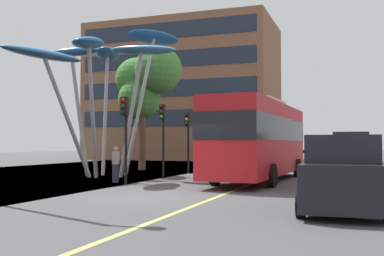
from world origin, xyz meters
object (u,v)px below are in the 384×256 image
traffic_light_kerb_near (125,121)px  traffic_light_island_mid (188,129)px  leaf_sculpture (99,58)px  traffic_light_opposite (230,132)px  pedestrian (116,164)px  car_parked_near (344,176)px  car_parked_mid (351,164)px  red_bus (260,137)px  traffic_light_kerb_far (163,124)px  car_parked_far (351,157)px

traffic_light_kerb_near → traffic_light_island_mid: size_ratio=1.05×
leaf_sculpture → traffic_light_kerb_near: (3.36, -3.46, -3.57)m
traffic_light_opposite → pedestrian: bearing=-94.2°
leaf_sculpture → traffic_light_opposite: (3.64, 13.17, -3.61)m
car_parked_near → car_parked_mid: 6.17m
traffic_light_island_mid → car_parked_mid: bearing=-37.4°
traffic_light_island_mid → car_parked_mid: size_ratio=0.93×
red_bus → traffic_light_kerb_far: 5.53m
traffic_light_kerb_far → traffic_light_island_mid: (0.36, 2.91, -0.18)m
traffic_light_island_mid → car_parked_far: 9.34m
car_parked_far → leaf_sculpture: bearing=-167.0°
traffic_light_kerb_near → car_parked_far: traffic_light_kerb_near is taller
car_parked_far → pedestrian: bearing=-151.1°
traffic_light_kerb_far → car_parked_mid: bearing=-23.3°
traffic_light_opposite → pedestrian: traffic_light_opposite is taller
leaf_sculpture → car_parked_far: size_ratio=2.57×
traffic_light_opposite → car_parked_far: bearing=-49.1°
traffic_light_kerb_far → traffic_light_island_mid: traffic_light_kerb_far is taller
traffic_light_kerb_near → car_parked_far: (9.16, 6.36, -1.64)m
car_parked_mid → car_parked_far: car_parked_far is taller
traffic_light_island_mid → traffic_light_opposite: size_ratio=0.96×
traffic_light_kerb_near → car_parked_mid: bearing=4.5°
pedestrian → traffic_light_kerb_far: bearing=81.8°
leaf_sculpture → traffic_light_opposite: bearing=74.6°
red_bus → traffic_light_island_mid: red_bus is taller
traffic_light_kerb_near → car_parked_far: bearing=34.8°
car_parked_far → red_bus: bearing=-148.5°
traffic_light_island_mid → car_parked_far: (9.11, -1.38, -1.51)m
car_parked_far → car_parked_near: bearing=-90.4°
traffic_light_kerb_far → car_parked_near: bearing=-47.6°
traffic_light_island_mid → car_parked_far: size_ratio=0.91×
traffic_light_kerb_near → pedestrian: bearing=137.3°
traffic_light_island_mid → car_parked_far: bearing=-8.6°
leaf_sculpture → traffic_light_kerb_near: leaf_sculpture is taller
leaf_sculpture → traffic_light_kerb_near: bearing=-45.8°
car_parked_near → pedestrian: car_parked_near is taller
car_parked_near → leaf_sculpture: bearing=144.4°
car_parked_near → traffic_light_kerb_near: bearing=149.0°
pedestrian → car_parked_far: bearing=28.9°
traffic_light_kerb_near → red_bus: bearing=37.2°
red_bus → traffic_light_kerb_far: bearing=169.9°
traffic_light_opposite → traffic_light_kerb_near: bearing=-90.9°
red_bus → traffic_light_kerb_far: (-5.40, 0.96, 0.69)m
traffic_light_opposite → leaf_sculpture: bearing=-105.4°
traffic_light_opposite → car_parked_mid: 18.33m
leaf_sculpture → pedestrian: size_ratio=6.20×
traffic_light_island_mid → car_parked_near: 16.07m
car_parked_far → traffic_light_island_mid: bearing=171.4°
traffic_light_opposite → traffic_light_kerb_far: bearing=-92.8°
pedestrian → car_parked_mid: bearing=-0.5°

